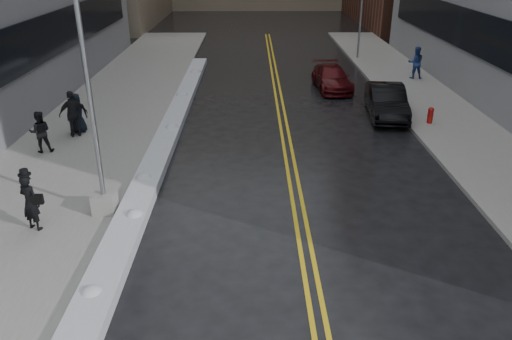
{
  "coord_description": "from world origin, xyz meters",
  "views": [
    {
      "loc": [
        1.07,
        -11.08,
        7.44
      ],
      "look_at": [
        1.19,
        2.44,
        1.3
      ],
      "focal_mm": 35.0,
      "sensor_mm": 36.0,
      "label": 1
    }
  ],
  "objects_px": {
    "pedestrian_fedora": "(30,202)",
    "pedestrian_d": "(73,114)",
    "traffic_signal": "(361,9)",
    "fire_hydrant": "(431,114)",
    "car_maroon": "(332,78)",
    "car_black": "(386,101)",
    "pedestrian_c": "(77,113)",
    "pedestrian_east": "(416,63)",
    "pedestrian_b": "(40,132)",
    "lamppost": "(95,137)"
  },
  "relations": [
    {
      "from": "pedestrian_fedora",
      "to": "fire_hydrant",
      "type": "bearing_deg",
      "value": -124.52
    },
    {
      "from": "pedestrian_c",
      "to": "car_maroon",
      "type": "relative_size",
      "value": 0.39
    },
    {
      "from": "fire_hydrant",
      "to": "pedestrian_c",
      "type": "height_order",
      "value": "pedestrian_c"
    },
    {
      "from": "pedestrian_b",
      "to": "pedestrian_fedora",
      "type": "bearing_deg",
      "value": 91.15
    },
    {
      "from": "pedestrian_fedora",
      "to": "pedestrian_c",
      "type": "height_order",
      "value": "pedestrian_c"
    },
    {
      "from": "pedestrian_fedora",
      "to": "car_black",
      "type": "relative_size",
      "value": 0.37
    },
    {
      "from": "lamppost",
      "to": "pedestrian_c",
      "type": "xyz_separation_m",
      "value": [
        -2.94,
        6.93,
        -1.54
      ]
    },
    {
      "from": "pedestrian_c",
      "to": "pedestrian_east",
      "type": "bearing_deg",
      "value": 179.02
    },
    {
      "from": "pedestrian_c",
      "to": "car_black",
      "type": "distance_m",
      "value": 13.81
    },
    {
      "from": "traffic_signal",
      "to": "pedestrian_d",
      "type": "distance_m",
      "value": 21.52
    },
    {
      "from": "traffic_signal",
      "to": "car_black",
      "type": "height_order",
      "value": "traffic_signal"
    },
    {
      "from": "lamppost",
      "to": "traffic_signal",
      "type": "bearing_deg",
      "value": 61.79
    },
    {
      "from": "pedestrian_b",
      "to": "pedestrian_d",
      "type": "relative_size",
      "value": 0.84
    },
    {
      "from": "traffic_signal",
      "to": "car_black",
      "type": "distance_m",
      "value": 12.96
    },
    {
      "from": "traffic_signal",
      "to": "pedestrian_d",
      "type": "bearing_deg",
      "value": -133.49
    },
    {
      "from": "pedestrian_fedora",
      "to": "pedestrian_d",
      "type": "bearing_deg",
      "value": -57.83
    },
    {
      "from": "pedestrian_c",
      "to": "pedestrian_d",
      "type": "distance_m",
      "value": 0.47
    },
    {
      "from": "car_maroon",
      "to": "car_black",
      "type": "bearing_deg",
      "value": -73.3
    },
    {
      "from": "pedestrian_b",
      "to": "car_black",
      "type": "distance_m",
      "value": 15.03
    },
    {
      "from": "pedestrian_east",
      "to": "car_black",
      "type": "distance_m",
      "value": 7.56
    },
    {
      "from": "car_maroon",
      "to": "lamppost",
      "type": "bearing_deg",
      "value": -125.31
    },
    {
      "from": "lamppost",
      "to": "pedestrian_fedora",
      "type": "xyz_separation_m",
      "value": [
        -1.72,
        -0.94,
        -1.55
      ]
    },
    {
      "from": "fire_hydrant",
      "to": "car_maroon",
      "type": "distance_m",
      "value": 7.18
    },
    {
      "from": "pedestrian_east",
      "to": "car_maroon",
      "type": "xyz_separation_m",
      "value": [
        -5.18,
        -1.85,
        -0.45
      ]
    },
    {
      "from": "car_black",
      "to": "lamppost",
      "type": "bearing_deg",
      "value": -133.09
    },
    {
      "from": "fire_hydrant",
      "to": "car_black",
      "type": "distance_m",
      "value": 2.15
    },
    {
      "from": "fire_hydrant",
      "to": "traffic_signal",
      "type": "height_order",
      "value": "traffic_signal"
    },
    {
      "from": "lamppost",
      "to": "pedestrian_c",
      "type": "bearing_deg",
      "value": 112.96
    },
    {
      "from": "traffic_signal",
      "to": "pedestrian_fedora",
      "type": "relative_size",
      "value": 3.62
    },
    {
      "from": "traffic_signal",
      "to": "fire_hydrant",
      "type": "bearing_deg",
      "value": -87.95
    },
    {
      "from": "pedestrian_fedora",
      "to": "traffic_signal",
      "type": "bearing_deg",
      "value": -97.57
    },
    {
      "from": "pedestrian_b",
      "to": "pedestrian_d",
      "type": "height_order",
      "value": "pedestrian_d"
    },
    {
      "from": "traffic_signal",
      "to": "car_black",
      "type": "xyz_separation_m",
      "value": [
        -1.15,
        -12.63,
        -2.66
      ]
    },
    {
      "from": "fire_hydrant",
      "to": "pedestrian_c",
      "type": "xyz_separation_m",
      "value": [
        -15.24,
        -1.07,
        0.44
      ]
    },
    {
      "from": "pedestrian_d",
      "to": "car_maroon",
      "type": "height_order",
      "value": "pedestrian_d"
    },
    {
      "from": "pedestrian_east",
      "to": "lamppost",
      "type": "bearing_deg",
      "value": 53.66
    },
    {
      "from": "fire_hydrant",
      "to": "pedestrian_fedora",
      "type": "relative_size",
      "value": 0.44
    },
    {
      "from": "pedestrian_b",
      "to": "pedestrian_east",
      "type": "height_order",
      "value": "pedestrian_east"
    },
    {
      "from": "fire_hydrant",
      "to": "car_maroon",
      "type": "height_order",
      "value": "car_maroon"
    },
    {
      "from": "car_maroon",
      "to": "fire_hydrant",
      "type": "bearing_deg",
      "value": -64.73
    },
    {
      "from": "car_maroon",
      "to": "traffic_signal",
      "type": "bearing_deg",
      "value": 65.42
    },
    {
      "from": "fire_hydrant",
      "to": "car_maroon",
      "type": "bearing_deg",
      "value": 118.84
    },
    {
      "from": "car_maroon",
      "to": "pedestrian_c",
      "type": "bearing_deg",
      "value": -151.58
    },
    {
      "from": "car_black",
      "to": "car_maroon",
      "type": "bearing_deg",
      "value": 115.86
    },
    {
      "from": "pedestrian_b",
      "to": "car_black",
      "type": "bearing_deg",
      "value": -179.66
    },
    {
      "from": "pedestrian_d",
      "to": "pedestrian_b",
      "type": "bearing_deg",
      "value": 42.2
    },
    {
      "from": "pedestrian_d",
      "to": "pedestrian_east",
      "type": "distance_m",
      "value": 19.5
    },
    {
      "from": "pedestrian_east",
      "to": "car_black",
      "type": "bearing_deg",
      "value": 68.21
    },
    {
      "from": "pedestrian_b",
      "to": "car_maroon",
      "type": "height_order",
      "value": "pedestrian_b"
    },
    {
      "from": "fire_hydrant",
      "to": "car_black",
      "type": "xyz_separation_m",
      "value": [
        -1.65,
        1.37,
        0.19
      ]
    }
  ]
}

